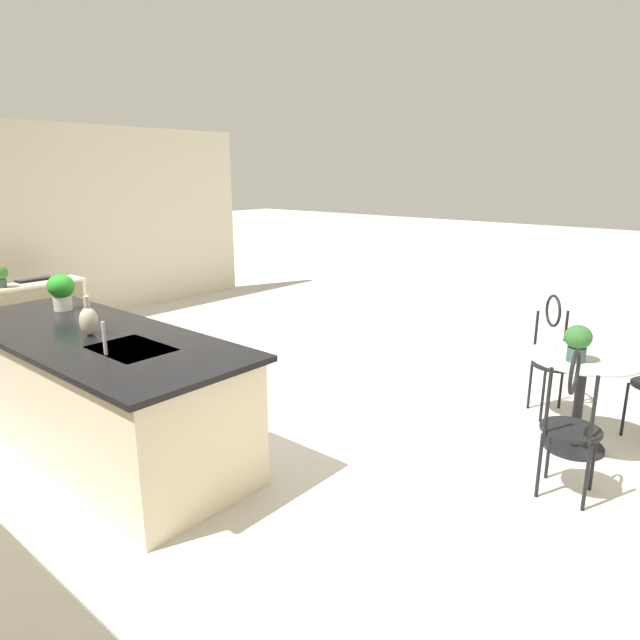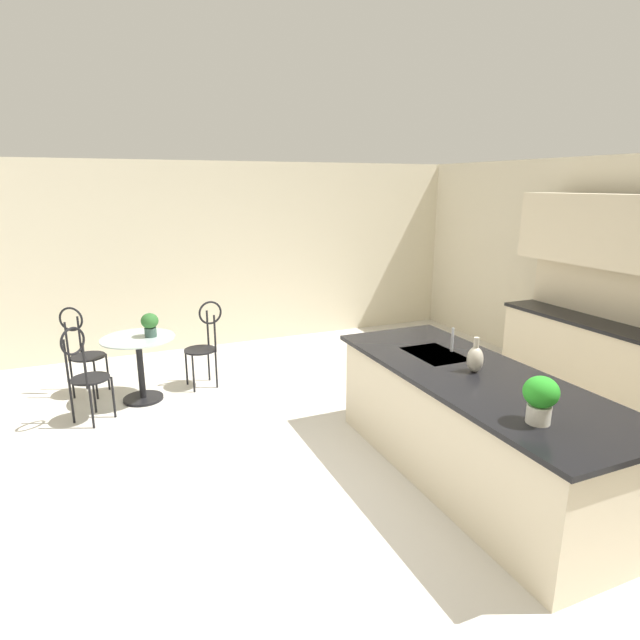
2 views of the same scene
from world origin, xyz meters
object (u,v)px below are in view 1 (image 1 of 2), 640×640
chair_near_window (554,350)px  writing_desk (30,300)px  bistro_table (580,394)px  potted_plant_counter_far (61,290)px  potted_plant_on_table (578,341)px  vase_on_counter (89,320)px  potted_plant_on_desk (0,275)px  keyboard (35,279)px  chair_by_island (571,417)px

chair_near_window → writing_desk: size_ratio=0.87×
bistro_table → potted_plant_counter_far: potted_plant_counter_far is taller
potted_plant_on_table → vase_on_counter: bearing=39.8°
potted_plant_on_table → potted_plant_on_desk: bearing=15.3°
bistro_table → vase_on_counter: size_ratio=2.78×
vase_on_counter → chair_near_window: bearing=-128.3°
bistro_table → keyboard: bearing=12.1°
bistro_table → potted_plant_on_table: bearing=81.1°
potted_plant_on_desk → vase_on_counter: size_ratio=0.88×
writing_desk → keyboard: 0.27m
writing_desk → potted_plant_on_desk: 0.53m
chair_near_window → writing_desk: 6.05m
potted_plant_on_table → vase_on_counter: size_ratio=0.93×
chair_by_island → vase_on_counter: size_ratio=3.62×
keyboard → vase_on_counter: (-3.42, 1.06, 0.28)m
chair_near_window → potted_plant_counter_far: potted_plant_counter_far is taller
chair_near_window → potted_plant_on_table: size_ratio=3.91×
potted_plant_on_table → chair_near_window: bearing=-61.9°
chair_by_island → writing_desk: size_ratio=0.87×
chair_near_window → potted_plant_on_desk: (5.60, 2.32, 0.31)m
potted_plant_on_desk → vase_on_counter: (-3.28, 0.61, 0.14)m
chair_by_island → keyboard: (6.29, 0.57, 0.18)m
chair_near_window → potted_plant_counter_far: size_ratio=3.38×
bistro_table → vase_on_counter: vase_on_counter is taller
writing_desk → keyboard: keyboard is taller
potted_plant_on_desk → vase_on_counter: vase_on_counter is taller
writing_desk → potted_plant_on_table: potted_plant_on_table is taller
writing_desk → potted_plant_on_table: bearing=-168.1°
chair_near_window → chair_by_island: same height
chair_by_island → bistro_table: bearing=-78.2°
potted_plant_on_desk → potted_plant_counter_far: bearing=171.0°
chair_by_island → vase_on_counter: vase_on_counter is taller
chair_near_window → chair_by_island: (-0.55, 1.31, 0.00)m
potted_plant_on_table → potted_plant_counter_far: bearing=29.2°
bistro_table → writing_desk: size_ratio=0.67×
chair_near_window → keyboard: 6.04m
writing_desk → vase_on_counter: (-3.40, 0.96, 0.52)m
potted_plant_counter_far → vase_on_counter: potted_plant_counter_far is taller
potted_plant_counter_far → vase_on_counter: (-0.90, 0.24, -0.07)m
potted_plant_counter_far → potted_plant_on_table: bearing=-150.8°
bistro_table → vase_on_counter: (2.71, 2.38, 0.58)m
keyboard → potted_plant_on_table: size_ratio=1.65×
bistro_table → chair_by_island: (-0.16, 0.75, 0.13)m
potted_plant_on_desk → vase_on_counter: bearing=169.4°
writing_desk → chair_near_window: bearing=-161.0°
keyboard → potted_plant_on_desk: size_ratio=1.73×
potted_plant_on_table → vase_on_counter: vase_on_counter is taller
bistro_table → keyboard: keyboard is taller
keyboard → chair_by_island: bearing=-174.8°
bistro_table → chair_near_window: bearing=-54.7°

